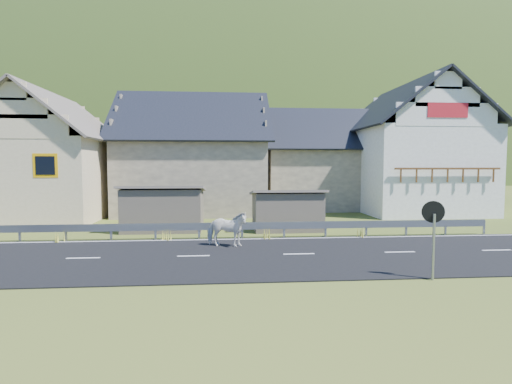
{
  "coord_description": "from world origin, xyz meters",
  "views": [
    {
      "loc": [
        1.11,
        -14.86,
        3.47
      ],
      "look_at": [
        2.65,
        3.57,
        2.18
      ],
      "focal_mm": 28.0,
      "sensor_mm": 36.0,
      "label": 1
    }
  ],
  "objects": [
    {
      "name": "house_white",
      "position": [
        15.0,
        14.0,
        5.06
      ],
      "size": [
        8.8,
        10.8,
        9.7
      ],
      "color": "white",
      "rests_on": "ground"
    },
    {
      "name": "road",
      "position": [
        0.0,
        0.0,
        0.02
      ],
      "size": [
        60.0,
        7.0,
        0.04
      ],
      "primitive_type": "cube",
      "color": "black",
      "rests_on": "ground"
    },
    {
      "name": "traffic_mirror",
      "position": [
        7.36,
        -3.53,
        1.75
      ],
      "size": [
        0.65,
        0.25,
        2.38
      ],
      "rotation": [
        0.0,
        0.0,
        -0.26
      ],
      "color": "#93969B",
      "rests_on": "ground"
    },
    {
      "name": "house_stone_a",
      "position": [
        -1.0,
        15.0,
        4.63
      ],
      "size": [
        10.8,
        9.8,
        8.9
      ],
      "color": "tan",
      "rests_on": "ground"
    },
    {
      "name": "conifer_patch",
      "position": [
        -55.0,
        110.0,
        6.0
      ],
      "size": [
        76.0,
        50.0,
        28.0
      ],
      "primitive_type": "ellipsoid",
      "color": "black",
      "rests_on": "ground"
    },
    {
      "name": "horse",
      "position": [
        1.26,
        1.64,
        0.78
      ],
      "size": [
        1.16,
        1.89,
        1.48
      ],
      "primitive_type": "imported",
      "rotation": [
        0.0,
        0.0,
        1.35
      ],
      "color": "white",
      "rests_on": "road"
    },
    {
      "name": "guardrail",
      "position": [
        -0.0,
        3.68,
        0.56
      ],
      "size": [
        28.1,
        0.09,
        0.75
      ],
      "color": "#93969B",
      "rests_on": "ground"
    },
    {
      "name": "lane_markings",
      "position": [
        0.0,
        0.0,
        0.04
      ],
      "size": [
        60.0,
        6.6,
        0.01
      ],
      "primitive_type": "cube",
      "color": "silver",
      "rests_on": "road"
    },
    {
      "name": "house_stone_b",
      "position": [
        9.0,
        17.0,
        4.24
      ],
      "size": [
        9.8,
        8.8,
        8.1
      ],
      "color": "tan",
      "rests_on": "ground"
    },
    {
      "name": "mountain",
      "position": [
        5.0,
        180.0,
        -20.0
      ],
      "size": [
        440.0,
        280.0,
        260.0
      ],
      "primitive_type": "ellipsoid",
      "color": "#244018",
      "rests_on": "ground"
    },
    {
      "name": "ground",
      "position": [
        0.0,
        0.0,
        0.0
      ],
      "size": [
        160.0,
        160.0,
        0.0
      ],
      "primitive_type": "plane",
      "color": "#384D18",
      "rests_on": "ground"
    },
    {
      "name": "shed_right",
      "position": [
        4.5,
        6.0,
        1.0
      ],
      "size": [
        3.8,
        2.9,
        2.2
      ],
      "primitive_type": "cube",
      "color": "#6F6354",
      "rests_on": "ground"
    },
    {
      "name": "shed_left",
      "position": [
        -2.0,
        6.5,
        1.1
      ],
      "size": [
        4.3,
        3.3,
        2.4
      ],
      "primitive_type": "cube",
      "color": "#6F6354",
      "rests_on": "ground"
    },
    {
      "name": "house_cream",
      "position": [
        -10.0,
        12.0,
        4.36
      ],
      "size": [
        7.8,
        9.8,
        8.3
      ],
      "color": "beige",
      "rests_on": "ground"
    }
  ]
}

